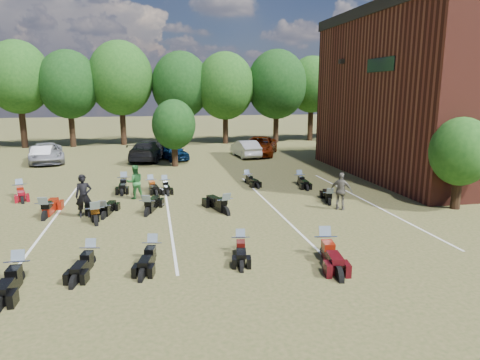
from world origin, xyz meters
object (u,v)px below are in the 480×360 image
object	(u,v)px
person_black	(84,196)
motorcycle_0	(19,282)
motorcycle_7	(45,219)
car_4	(173,151)
motorcycle_3	(153,259)
person_green	(135,182)
person_grey	(341,191)

from	to	relation	value
person_black	motorcycle_0	distance (m)	6.69
motorcycle_7	person_black	bearing A→B (deg)	179.70
person_black	car_4	bearing A→B (deg)	66.77
motorcycle_3	motorcycle_7	size ratio (longest dim) A/B	0.84
car_4	motorcycle_7	bearing A→B (deg)	-132.40
car_4	person_green	world-z (taller)	person_green
person_grey	motorcycle_3	xyz separation A→B (m)	(-8.78, -4.44, -0.90)
person_green	car_4	bearing A→B (deg)	-113.50
motorcycle_0	car_4	bearing A→B (deg)	76.55
car_4	motorcycle_7	world-z (taller)	car_4
person_grey	motorcycle_7	bearing A→B (deg)	31.67
person_green	person_grey	world-z (taller)	person_grey
person_green	motorcycle_0	xyz separation A→B (m)	(-3.05, -9.56, -0.89)
car_4	motorcycle_0	distance (m)	22.90
car_4	motorcycle_7	distance (m)	16.81
person_green	person_black	bearing A→B (deg)	42.85
person_grey	motorcycle_7	xyz separation A→B (m)	(-13.40, 1.22, -0.90)
motorcycle_0	motorcycle_7	bearing A→B (deg)	97.15
motorcycle_3	motorcycle_7	distance (m)	7.31
motorcycle_3	person_grey	bearing A→B (deg)	38.91
motorcycle_3	motorcycle_7	bearing A→B (deg)	141.35
motorcycle_0	motorcycle_7	world-z (taller)	motorcycle_7
person_green	motorcycle_0	bearing A→B (deg)	60.18
person_green	person_grey	xyz separation A→B (m)	(9.60, -4.14, 0.02)
person_green	motorcycle_7	size ratio (longest dim) A/B	0.70
person_black	motorcycle_7	bearing A→B (deg)	170.26
person_grey	motorcycle_0	bearing A→B (deg)	60.07
person_grey	motorcycle_7	world-z (taller)	person_grey
car_4	person_grey	distance (m)	18.20
motorcycle_0	motorcycle_3	world-z (taller)	motorcycle_0
person_grey	motorcycle_3	size ratio (longest dim) A/B	0.85
car_4	motorcycle_0	size ratio (longest dim) A/B	1.66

